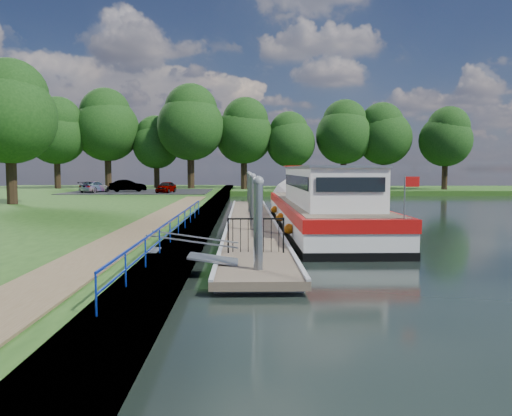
{
  "coord_description": "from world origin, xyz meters",
  "views": [
    {
      "loc": [
        -0.38,
        -13.89,
        3.13
      ],
      "look_at": [
        0.15,
        8.21,
        1.4
      ],
      "focal_mm": 35.0,
      "sensor_mm": 36.0,
      "label": 1
    }
  ],
  "objects_px": {
    "car_c": "(95,187)",
    "barge": "(317,207)",
    "pontoon": "(251,223)",
    "car_b": "(128,186)",
    "car_a": "(166,187)"
  },
  "relations": [
    {
      "from": "barge",
      "to": "car_b",
      "type": "relative_size",
      "value": 5.77
    },
    {
      "from": "pontoon",
      "to": "car_b",
      "type": "distance_m",
      "value": 26.99
    },
    {
      "from": "car_a",
      "to": "car_c",
      "type": "bearing_deg",
      "value": -179.23
    },
    {
      "from": "car_a",
      "to": "barge",
      "type": "bearing_deg",
      "value": -52.15
    },
    {
      "from": "pontoon",
      "to": "car_a",
      "type": "distance_m",
      "value": 23.3
    },
    {
      "from": "barge",
      "to": "car_a",
      "type": "xyz_separation_m",
      "value": [
        -11.58,
        21.77,
        0.3
      ]
    },
    {
      "from": "car_c",
      "to": "barge",
      "type": "bearing_deg",
      "value": 146.23
    },
    {
      "from": "car_a",
      "to": "car_b",
      "type": "distance_m",
      "value": 4.76
    },
    {
      "from": "car_b",
      "to": "car_c",
      "type": "relative_size",
      "value": 0.98
    },
    {
      "from": "car_a",
      "to": "car_b",
      "type": "relative_size",
      "value": 0.88
    },
    {
      "from": "pontoon",
      "to": "car_b",
      "type": "bearing_deg",
      "value": 116.94
    },
    {
      "from": "barge",
      "to": "car_b",
      "type": "xyz_separation_m",
      "value": [
        -15.81,
        23.94,
        0.35
      ]
    },
    {
      "from": "barge",
      "to": "car_c",
      "type": "relative_size",
      "value": 5.65
    },
    {
      "from": "barge",
      "to": "pontoon",
      "type": "bearing_deg",
      "value": -178.53
    },
    {
      "from": "pontoon",
      "to": "barge",
      "type": "relative_size",
      "value": 1.42
    }
  ]
}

